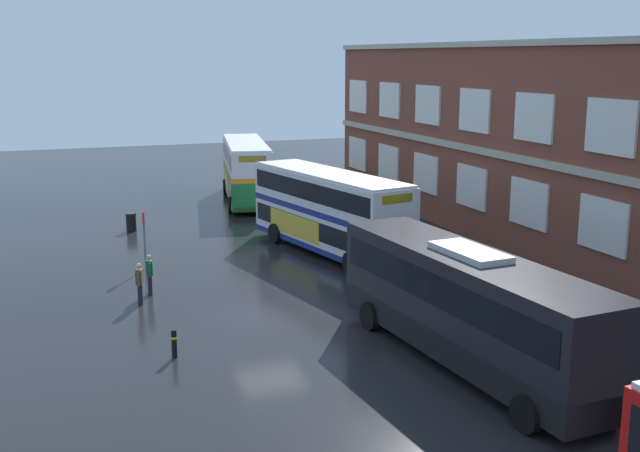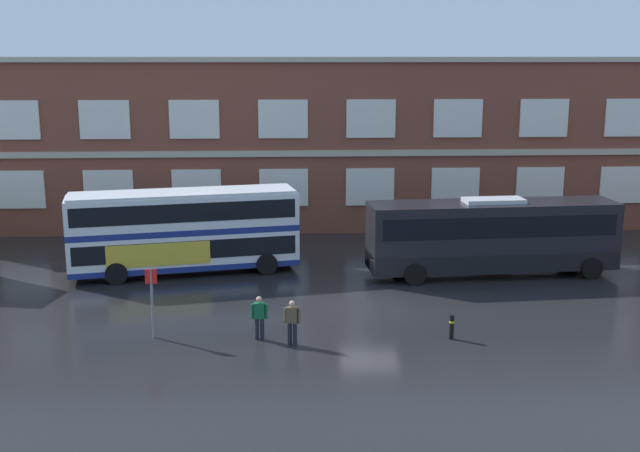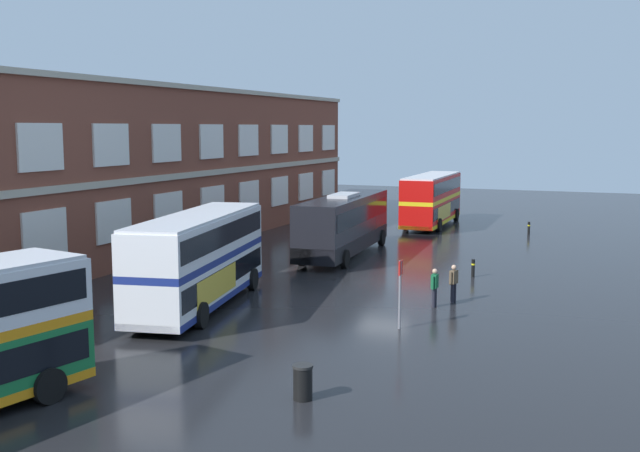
{
  "view_description": "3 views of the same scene",
  "coord_description": "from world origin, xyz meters",
  "px_view_note": "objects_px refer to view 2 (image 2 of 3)",
  "views": [
    {
      "loc": [
        26.77,
        -8.0,
        9.68
      ],
      "look_at": [
        -4.14,
        3.56,
        2.44
      ],
      "focal_mm": 43.65,
      "sensor_mm": 36.0,
      "label": 1
    },
    {
      "loc": [
        -3.64,
        -31.59,
        10.5
      ],
      "look_at": [
        -1.99,
        3.1,
        2.86
      ],
      "focal_mm": 43.6,
      "sensor_mm": 36.0,
      "label": 2
    },
    {
      "loc": [
        -36.06,
        -11.35,
        7.79
      ],
      "look_at": [
        -2.05,
        2.68,
        2.94
      ],
      "focal_mm": 42.03,
      "sensor_mm": 36.0,
      "label": 3
    }
  ],
  "objects_px": {
    "double_decker_middle": "(184,230)",
    "touring_coach": "(492,237)",
    "second_passenger": "(292,321)",
    "bus_stand_flag": "(152,297)",
    "safety_bollard_east": "(452,327)",
    "waiting_passenger": "(259,316)"
  },
  "relations": [
    {
      "from": "double_decker_middle",
      "to": "touring_coach",
      "type": "xyz_separation_m",
      "value": [
        14.95,
        -1.1,
        -0.24
      ]
    },
    {
      "from": "second_passenger",
      "to": "bus_stand_flag",
      "type": "bearing_deg",
      "value": 169.71
    },
    {
      "from": "double_decker_middle",
      "to": "safety_bollard_east",
      "type": "height_order",
      "value": "double_decker_middle"
    },
    {
      "from": "waiting_passenger",
      "to": "bus_stand_flag",
      "type": "relative_size",
      "value": 0.63
    },
    {
      "from": "waiting_passenger",
      "to": "safety_bollard_east",
      "type": "distance_m",
      "value": 7.27
    },
    {
      "from": "double_decker_middle",
      "to": "touring_coach",
      "type": "bearing_deg",
      "value": -4.22
    },
    {
      "from": "waiting_passenger",
      "to": "second_passenger",
      "type": "relative_size",
      "value": 1.0
    },
    {
      "from": "double_decker_middle",
      "to": "touring_coach",
      "type": "relative_size",
      "value": 0.93
    },
    {
      "from": "safety_bollard_east",
      "to": "double_decker_middle",
      "type": "bearing_deg",
      "value": 138.83
    },
    {
      "from": "double_decker_middle",
      "to": "second_passenger",
      "type": "distance_m",
      "value": 11.35
    },
    {
      "from": "touring_coach",
      "to": "second_passenger",
      "type": "relative_size",
      "value": 7.15
    },
    {
      "from": "touring_coach",
      "to": "second_passenger",
      "type": "bearing_deg",
      "value": -137.64
    },
    {
      "from": "touring_coach",
      "to": "waiting_passenger",
      "type": "distance_m",
      "value": 13.89
    },
    {
      "from": "double_decker_middle",
      "to": "second_passenger",
      "type": "height_order",
      "value": "double_decker_middle"
    },
    {
      "from": "waiting_passenger",
      "to": "safety_bollard_east",
      "type": "bearing_deg",
      "value": -2.29
    },
    {
      "from": "second_passenger",
      "to": "safety_bollard_east",
      "type": "relative_size",
      "value": 1.79
    },
    {
      "from": "second_passenger",
      "to": "safety_bollard_east",
      "type": "bearing_deg",
      "value": 2.65
    },
    {
      "from": "double_decker_middle",
      "to": "safety_bollard_east",
      "type": "bearing_deg",
      "value": -41.17
    },
    {
      "from": "waiting_passenger",
      "to": "safety_bollard_east",
      "type": "height_order",
      "value": "waiting_passenger"
    },
    {
      "from": "waiting_passenger",
      "to": "double_decker_middle",
      "type": "bearing_deg",
      "value": 112.47
    },
    {
      "from": "bus_stand_flag",
      "to": "safety_bollard_east",
      "type": "xyz_separation_m",
      "value": [
        11.28,
        -0.68,
        -1.14
      ]
    },
    {
      "from": "touring_coach",
      "to": "waiting_passenger",
      "type": "bearing_deg",
      "value": -142.81
    }
  ]
}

